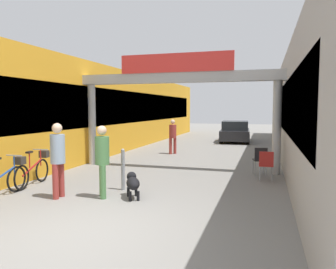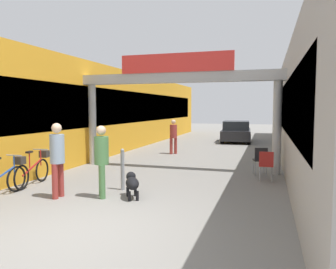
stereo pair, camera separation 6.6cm
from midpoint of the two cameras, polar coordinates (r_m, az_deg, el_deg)
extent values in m
plane|color=gray|center=(6.21, -14.37, -15.76)|extent=(80.00, 80.00, 0.00)
cube|color=gold|center=(17.93, -10.35, 4.06)|extent=(3.00, 26.00, 3.98)
cube|color=black|center=(17.30, -5.97, 4.75)|extent=(0.04, 23.40, 1.59)
cube|color=#9E9993|center=(16.10, 24.09, 3.67)|extent=(3.00, 26.00, 3.98)
cube|color=black|center=(15.98, 18.83, 4.54)|extent=(0.04, 23.40, 1.59)
cylinder|color=#B2B2B2|center=(12.83, -13.22, 1.68)|extent=(0.28, 0.28, 3.03)
cylinder|color=#B2B2B2|center=(11.13, 18.26, 1.14)|extent=(0.28, 0.28, 3.03)
cube|color=#B2B2B2|center=(11.56, 1.39, 9.85)|extent=(7.40, 0.44, 0.34)
cube|color=red|center=(11.42, 1.12, 12.39)|extent=(3.96, 0.10, 0.64)
cylinder|color=#4C7F47|center=(8.20, -11.62, -7.75)|extent=(0.19, 0.19, 0.81)
cylinder|color=#4C7F47|center=(7.96, -11.49, -8.12)|extent=(0.19, 0.19, 0.81)
cylinder|color=#4C7F47|center=(7.95, -11.64, -2.74)|extent=(0.47, 0.47, 0.67)
sphere|color=beige|center=(7.91, -11.69, 0.70)|extent=(0.32, 0.32, 0.23)
cylinder|color=#99332D|center=(8.43, -18.29, -7.46)|extent=(0.14, 0.14, 0.84)
cylinder|color=#99332D|center=(8.23, -19.23, -7.76)|extent=(0.14, 0.14, 0.84)
cylinder|color=#8C9EB2|center=(8.20, -18.89, -2.39)|extent=(0.35, 0.35, 0.69)
sphere|color=beige|center=(8.16, -18.98, 1.05)|extent=(0.24, 0.24, 0.24)
cylinder|color=#99332D|center=(15.41, 1.09, -1.98)|extent=(0.20, 0.20, 0.75)
cylinder|color=#99332D|center=(15.28, 0.32, -2.03)|extent=(0.20, 0.20, 0.75)
cylinder|color=#99332D|center=(15.28, 0.71, 0.55)|extent=(0.48, 0.48, 0.62)
sphere|color=beige|center=(15.26, 0.71, 2.22)|extent=(0.30, 0.30, 0.21)
ellipsoid|color=black|center=(7.89, -6.35, -8.46)|extent=(0.61, 0.77, 0.28)
sphere|color=black|center=(8.18, -6.59, -7.29)|extent=(0.33, 0.33, 0.24)
sphere|color=white|center=(8.10, -6.51, -8.22)|extent=(0.23, 0.23, 0.17)
cylinder|color=black|center=(8.15, -7.15, -9.88)|extent=(0.10, 0.10, 0.23)
cylinder|color=black|center=(8.16, -5.84, -9.83)|extent=(0.10, 0.10, 0.23)
cylinder|color=black|center=(7.74, -6.87, -10.65)|extent=(0.10, 0.10, 0.23)
cylinder|color=black|center=(7.76, -5.48, -10.60)|extent=(0.10, 0.10, 0.23)
torus|color=black|center=(9.30, -25.06, -7.05)|extent=(0.06, 0.67, 0.67)
cube|color=#234C9E|center=(8.90, -27.27, -6.47)|extent=(0.05, 0.94, 0.34)
cylinder|color=#234C9E|center=(9.19, -25.39, -4.79)|extent=(0.03, 0.03, 0.46)
cylinder|color=gray|center=(9.16, -25.44, -3.31)|extent=(0.46, 0.03, 0.03)
cube|color=#332D28|center=(9.33, -24.59, -4.13)|extent=(0.24, 0.20, 0.20)
torus|color=black|center=(10.29, -21.24, -5.84)|extent=(0.15, 0.67, 0.67)
torus|color=black|center=(9.43, -24.32, -6.87)|extent=(0.15, 0.67, 0.67)
cube|color=red|center=(9.83, -22.75, -5.30)|extent=(0.17, 0.94, 0.34)
cylinder|color=red|center=(9.69, -23.15, -4.13)|extent=(0.04, 0.04, 0.42)
cube|color=black|center=(9.66, -23.20, -2.84)|extent=(0.13, 0.23, 0.05)
cylinder|color=red|center=(10.18, -21.47, -3.79)|extent=(0.04, 0.04, 0.46)
cylinder|color=gray|center=(10.15, -21.51, -2.45)|extent=(0.46, 0.09, 0.03)
cube|color=#332D28|center=(10.34, -20.94, -3.20)|extent=(0.27, 0.23, 0.20)
cylinder|color=gray|center=(8.71, -8.05, -6.28)|extent=(0.10, 0.10, 1.01)
sphere|color=gray|center=(8.63, -8.10, -2.77)|extent=(0.10, 0.10, 0.10)
cylinder|color=gray|center=(10.30, 15.47, -6.30)|extent=(0.03, 0.03, 0.45)
cylinder|color=gray|center=(10.32, 17.37, -6.33)|extent=(0.03, 0.03, 0.45)
cylinder|color=gray|center=(9.97, 15.53, -6.67)|extent=(0.03, 0.03, 0.45)
cylinder|color=gray|center=(9.98, 17.50, -6.69)|extent=(0.03, 0.03, 0.45)
cube|color=#B2231E|center=(10.10, 16.50, -5.13)|extent=(0.42, 0.42, 0.04)
cube|color=#B2231E|center=(9.88, 16.58, -4.05)|extent=(0.40, 0.06, 0.40)
cylinder|color=gray|center=(11.19, 14.45, -5.42)|extent=(0.04, 0.04, 0.45)
cylinder|color=gray|center=(11.26, 16.16, -5.39)|extent=(0.04, 0.04, 0.45)
cylinder|color=gray|center=(10.86, 14.79, -5.73)|extent=(0.04, 0.04, 0.45)
cylinder|color=gray|center=(10.93, 16.54, -5.70)|extent=(0.04, 0.04, 0.45)
cube|color=black|center=(11.02, 15.51, -4.30)|extent=(0.48, 0.48, 0.04)
cube|color=black|center=(10.81, 15.73, -3.30)|extent=(0.40, 0.13, 0.40)
cube|color=black|center=(21.43, 11.52, 0.07)|extent=(1.98, 4.10, 0.60)
cube|color=#1E2328|center=(21.25, 11.54, 1.59)|extent=(1.70, 2.29, 0.55)
cylinder|color=black|center=(22.93, 9.64, -0.06)|extent=(0.24, 0.61, 0.60)
cylinder|color=black|center=(22.88, 13.62, -0.13)|extent=(0.24, 0.61, 0.60)
cylinder|color=black|center=(20.05, 9.11, -0.72)|extent=(0.24, 0.61, 0.60)
cylinder|color=black|center=(19.99, 13.66, -0.81)|extent=(0.24, 0.61, 0.60)
camera|label=1|loc=(0.03, -90.18, -0.01)|focal=35.00mm
camera|label=2|loc=(0.03, 89.82, 0.01)|focal=35.00mm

